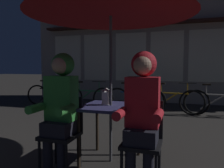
# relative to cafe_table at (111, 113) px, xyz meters

# --- Properties ---
(ground_plane) EXTENTS (60.00, 60.00, 0.00)m
(ground_plane) POSITION_rel_cafe_table_xyz_m (0.00, 0.00, -0.64)
(ground_plane) COLOR #2D2B28
(cafe_table) EXTENTS (0.72, 0.72, 0.74)m
(cafe_table) POSITION_rel_cafe_table_xyz_m (0.00, 0.00, 0.00)
(cafe_table) COLOR navy
(cafe_table) RESTS_ON ground_plane
(patio_umbrella) EXTENTS (2.10, 2.10, 2.31)m
(patio_umbrella) POSITION_rel_cafe_table_xyz_m (0.00, 0.00, 1.42)
(patio_umbrella) COLOR #4C4C51
(patio_umbrella) RESTS_ON ground_plane
(lantern) EXTENTS (0.11, 0.11, 0.23)m
(lantern) POSITION_rel_cafe_table_xyz_m (-0.07, 0.02, 0.22)
(lantern) COLOR white
(lantern) RESTS_ON cafe_table
(chair_left) EXTENTS (0.40, 0.40, 0.87)m
(chair_left) POSITION_rel_cafe_table_xyz_m (-0.48, -0.37, -0.15)
(chair_left) COLOR black
(chair_left) RESTS_ON ground_plane
(chair_right) EXTENTS (0.40, 0.40, 0.87)m
(chair_right) POSITION_rel_cafe_table_xyz_m (0.48, -0.37, -0.15)
(chair_right) COLOR black
(chair_right) RESTS_ON ground_plane
(person_left_hooded) EXTENTS (0.45, 0.56, 1.40)m
(person_left_hooded) POSITION_rel_cafe_table_xyz_m (-0.48, -0.43, 0.21)
(person_left_hooded) COLOR black
(person_left_hooded) RESTS_ON ground_plane
(person_right_hooded) EXTENTS (0.45, 0.56, 1.40)m
(person_right_hooded) POSITION_rel_cafe_table_xyz_m (0.48, -0.43, 0.21)
(person_right_hooded) COLOR black
(person_right_hooded) RESTS_ON ground_plane
(shopfront_building) EXTENTS (10.00, 0.93, 6.20)m
(shopfront_building) POSITION_rel_cafe_table_xyz_m (0.36, 5.39, 2.45)
(shopfront_building) COLOR #9E9389
(shopfront_building) RESTS_ON ground_plane
(bicycle_nearest) EXTENTS (1.65, 0.40, 0.84)m
(bicycle_nearest) POSITION_rel_cafe_table_xyz_m (-3.12, 3.50, -0.29)
(bicycle_nearest) COLOR black
(bicycle_nearest) RESTS_ON ground_plane
(bicycle_second) EXTENTS (1.67, 0.29, 0.84)m
(bicycle_second) POSITION_rel_cafe_table_xyz_m (-1.76, 3.23, -0.29)
(bicycle_second) COLOR black
(bicycle_second) RESTS_ON ground_plane
(bicycle_third) EXTENTS (1.68, 0.08, 0.84)m
(bicycle_third) POSITION_rel_cafe_table_xyz_m (-0.34, 3.23, -0.29)
(bicycle_third) COLOR black
(bicycle_third) RESTS_ON ground_plane
(bicycle_fourth) EXTENTS (1.67, 0.25, 0.84)m
(bicycle_fourth) POSITION_rel_cafe_table_xyz_m (0.63, 3.33, -0.29)
(bicycle_fourth) COLOR black
(bicycle_fourth) RESTS_ON ground_plane
(bicycle_fifth) EXTENTS (1.68, 0.10, 0.84)m
(bicycle_fifth) POSITION_rel_cafe_table_xyz_m (1.75, 3.33, -0.29)
(bicycle_fifth) COLOR black
(bicycle_fifth) RESTS_ON ground_plane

